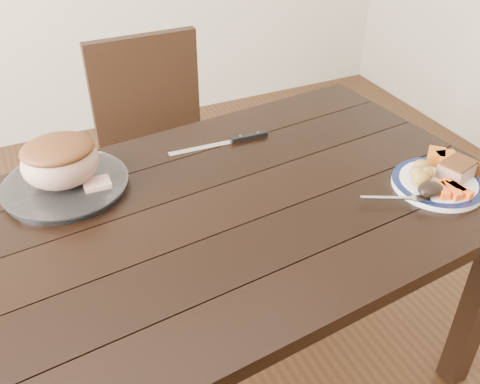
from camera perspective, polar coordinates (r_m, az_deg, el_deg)
name	(u,v)px	position (r m, az deg, el deg)	size (l,w,h in m)	color
dining_table	(210,239)	(1.42, -3.27, -5.06)	(1.68, 1.06, 0.75)	black
chair_far	(159,147)	(2.10, -8.62, 4.73)	(0.42, 0.43, 0.93)	black
dinner_plate	(438,184)	(1.55, 20.32, 0.82)	(0.24, 0.24, 0.02)	white
plate_rim	(438,181)	(1.54, 20.39, 1.08)	(0.24, 0.24, 0.02)	#0C153C
serving_platter	(66,186)	(1.52, -18.08, 0.64)	(0.33, 0.33, 0.02)	white
pork_slice	(457,170)	(1.56, 22.13, 2.19)	(0.09, 0.07, 0.04)	tan
roasted_potatoes	(421,173)	(1.52, 18.75, 1.95)	(0.09, 0.09, 0.04)	gold
carrot_batons	(452,190)	(1.50, 21.65, 0.23)	(0.08, 0.09, 0.02)	#FF5915
pumpkin_wedges	(441,158)	(1.61, 20.67, 3.41)	(0.08, 0.09, 0.04)	orange
dark_mushroom	(430,189)	(1.47, 19.65, 0.29)	(0.07, 0.05, 0.03)	black
fork	(400,198)	(1.44, 16.74, -0.66)	(0.17, 0.10, 0.00)	silver
roast_joint	(60,162)	(1.48, -18.60, 3.00)	(0.20, 0.17, 0.13)	tan
cut_slice	(97,184)	(1.47, -15.00, 0.79)	(0.07, 0.06, 0.02)	tan
carving_knife	(237,139)	(1.66, -0.29, 5.64)	(0.32, 0.04, 0.01)	silver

